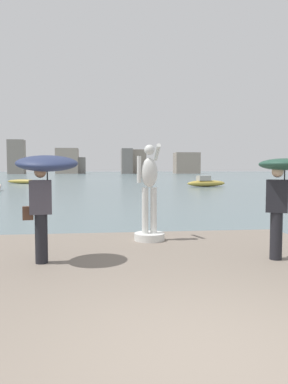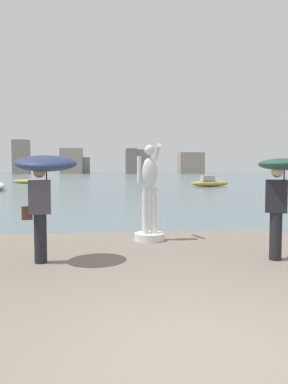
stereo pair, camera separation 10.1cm
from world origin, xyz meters
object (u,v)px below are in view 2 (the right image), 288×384
boat_rightward (28,181)px  onlooker_right (281,181)px  onlooker_left (44,176)px  boat_mid (210,183)px  statue_white_figure (149,203)px

boat_rightward → onlooker_right: bearing=-72.9°
onlooker_left → boat_mid: 36.19m
statue_white_figure → onlooker_left: statue_white_figure is taller
onlooker_right → statue_white_figure: bearing=136.2°
onlooker_left → onlooker_right: onlooker_left is taller
boat_mid → boat_rightward: 24.85m
onlooker_right → boat_rightward: onlooker_right is taller
onlooker_right → boat_rightward: 46.93m
onlooker_right → boat_mid: (8.61, 34.08, -1.40)m
statue_white_figure → onlooker_left: 2.84m
onlooker_left → onlooker_right: 4.28m
statue_white_figure → onlooker_right: statue_white_figure is taller
onlooker_right → onlooker_left: bearing=176.1°
onlooker_left → statue_white_figure: bearing=40.5°
statue_white_figure → boat_mid: (10.78, 32.00, -0.83)m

